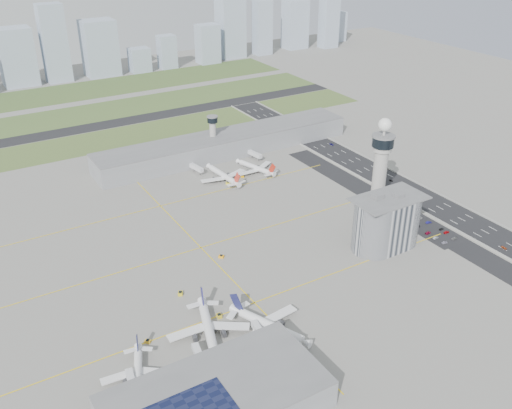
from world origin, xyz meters
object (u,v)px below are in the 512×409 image
tug_1 (219,316)px  car_lot_11 (414,215)px  airplane_far_b (255,164)px  car_lot_4 (408,222)px  car_hw_4 (276,126)px  car_lot_10 (420,218)px  car_lot_1 (436,238)px  car_lot_0 (445,242)px  car_hw_2 (332,144)px  secondary_tower (213,132)px  airplane_near_c (271,321)px  car_lot_7 (446,232)px  car_lot_6 (454,238)px  control_tower (381,165)px  car_hw_0 (504,248)px  tug_0 (148,341)px  jet_bridge_far_0 (191,167)px  tug_3 (221,256)px  tug_5 (242,176)px  jet_bridge_near_0 (135,398)px  car_lot_5 (404,220)px  airplane_far_a (223,172)px  jet_bridge_near_1 (204,369)px  airplane_near_b (209,326)px  car_lot_3 (418,226)px  jet_bridge_far_1 (249,153)px  tug_4 (228,183)px  admin_building (386,222)px  airplane_near_a (137,372)px  car_lot_9 (429,222)px  car_lot_2 (428,233)px  car_hw_1 (391,180)px

tug_1 → car_lot_11: size_ratio=0.78×
airplane_far_b → car_lot_4: airplane_far_b is taller
car_hw_4 → car_lot_10: bearing=-93.6°
car_lot_1 → car_lot_0: bearing=176.0°
car_hw_2 → secondary_tower: bearing=157.5°
airplane_near_c → car_lot_7: (138.56, 21.80, -5.70)m
car_lot_6 → car_lot_7: 7.47m
control_tower → car_hw_2: control_tower is taller
tug_1 → car_hw_0: tug_1 is taller
tug_0 → car_lot_6: tug_0 is taller
jet_bridge_far_0 → tug_3: 122.97m
car_lot_7 → tug_5: bearing=22.9°
airplane_near_c → car_lot_0: bearing=72.8°
airplane_far_b → car_lot_1: bearing=-179.3°
jet_bridge_near_0 → car_lot_5: bearing=-64.4°
airplane_near_c → airplane_far_a: bearing=136.0°
airplane_far_a → car_lot_0: size_ratio=11.74×
airplane_far_a → car_lot_6: bearing=-155.9°
jet_bridge_near_1 → car_hw_0: bearing=-79.8°
secondary_tower → airplane_near_b: 216.20m
car_lot_3 → jet_bridge_far_1: bearing=5.2°
airplane_near_c → car_lot_0: 129.39m
tug_1 → car_lot_5: bearing=18.6°
tug_5 → car_hw_4: (79.17, 77.79, -0.31)m
secondary_tower → tug_3: secondary_tower is taller
airplane_near_c → jet_bridge_far_1: (96.80, 184.77, -3.46)m
tug_4 → car_lot_6: bearing=57.3°
jet_bridge_far_1 → car_lot_10: size_ratio=2.97×
car_lot_11 → car_hw_0: car_hw_0 is taller
tug_1 → car_hw_4: (168.03, 210.63, -0.30)m
admin_building → airplane_near_a: 162.79m
car_lot_1 → tug_0: bearing=82.1°
admin_building → car_hw_0: bearing=-34.2°
tug_1 → car_lot_9: (153.62, 14.09, -0.30)m
car_lot_9 → car_lot_5: bearing=51.8°
car_lot_2 → tug_0: bearing=82.1°
tug_4 → tug_3: bearing=-3.6°
airplane_far_a → car_lot_5: bearing=-152.8°
airplane_near_a → car_lot_10: bearing=122.6°
car_hw_1 → car_hw_4: bearing=93.5°
control_tower → car_hw_4: bearing=78.2°
jet_bridge_far_1 → control_tower: bearing=-0.8°
car_lot_1 → car_hw_2: car_lot_1 is taller
car_lot_10 → jet_bridge_near_0: bearing=95.7°
car_lot_2 → jet_bridge_far_1: bearing=2.0°
car_lot_9 → car_hw_2: size_ratio=0.90×
car_lot_5 → car_lot_10: car_lot_10 is taller
control_tower → airplane_near_b: (-142.48, -49.03, -28.71)m
car_hw_2 → car_lot_2: bearing=-108.9°
airplane_near_a → car_lot_2: (191.65, 24.78, -4.51)m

